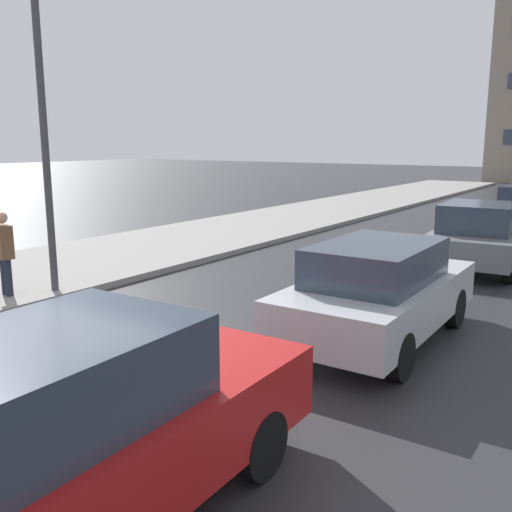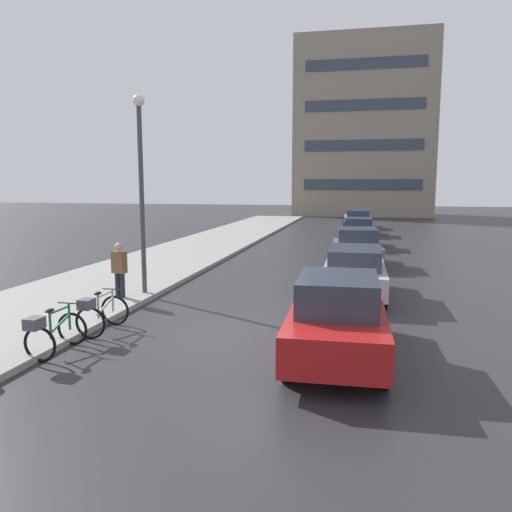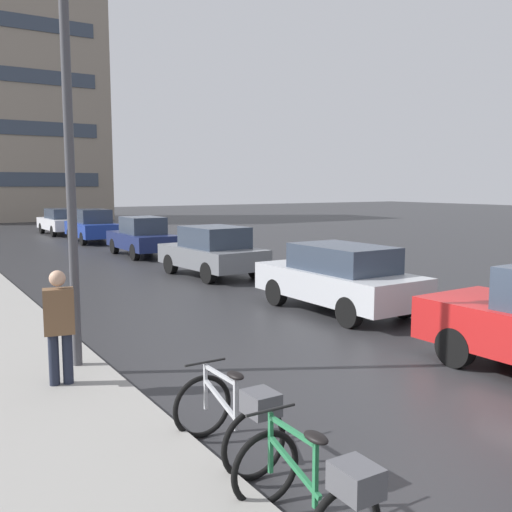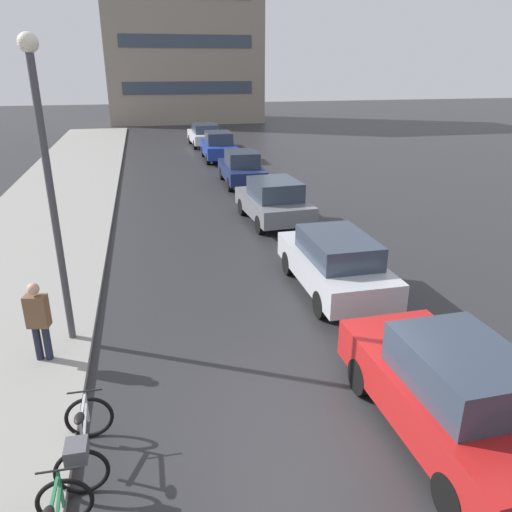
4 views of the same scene
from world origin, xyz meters
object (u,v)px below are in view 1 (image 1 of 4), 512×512
car_silver (379,290)px  streetlamp (42,107)px  car_red (73,434)px  car_grey (478,236)px  pedestrian (4,252)px

car_silver → streetlamp: (-6.22, -1.22, 2.84)m
car_silver → streetlamp: size_ratio=0.71×
car_red → car_silver: 5.45m
car_grey → streetlamp: 10.02m
pedestrian → streetlamp: 2.79m
car_grey → pedestrian: size_ratio=2.28×
car_grey → streetlamp: (-6.20, -7.34, 2.84)m
car_grey → car_red: bearing=-90.9°
car_grey → car_silver: bearing=-89.8°
car_silver → pedestrian: pedestrian is taller
pedestrian → car_red: bearing=-28.4°
pedestrian → car_grey: bearing=50.7°
car_silver → car_grey: car_grey is taller
car_red → streetlamp: bearing=144.9°
streetlamp → car_red: bearing=-35.1°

